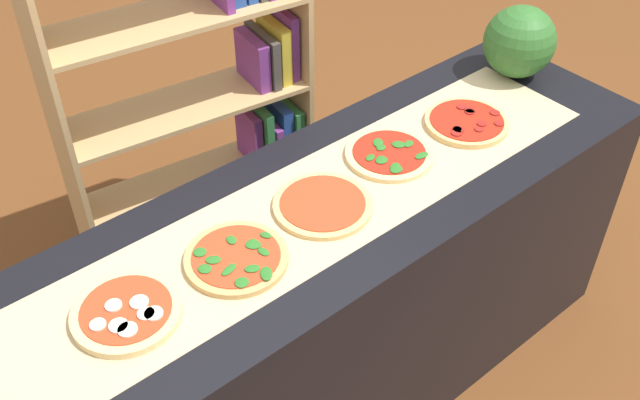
{
  "coord_description": "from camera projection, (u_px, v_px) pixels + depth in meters",
  "views": [
    {
      "loc": [
        -0.97,
        -1.16,
        2.21
      ],
      "look_at": [
        0.0,
        0.0,
        0.91
      ],
      "focal_mm": 41.19,
      "sensor_mm": 36.0,
      "label": 1
    }
  ],
  "objects": [
    {
      "name": "ground_plane",
      "position": [
        320.0,
        395.0,
        2.59
      ],
      "size": [
        12.0,
        12.0,
        0.0
      ],
      "primitive_type": "plane",
      "color": "brown"
    },
    {
      "name": "counter",
      "position": [
        320.0,
        312.0,
        2.3
      ],
      "size": [
        2.25,
        0.64,
        0.89
      ],
      "primitive_type": "cube",
      "color": "black",
      "rests_on": "ground_plane"
    },
    {
      "name": "parchment_paper",
      "position": [
        320.0,
        205.0,
        2.01
      ],
      "size": [
        1.85,
        0.39,
        0.0
      ],
      "primitive_type": "cube",
      "color": "tan",
      "rests_on": "counter"
    },
    {
      "name": "pizza_mozzarella_0",
      "position": [
        127.0,
        312.0,
        1.71
      ],
      "size": [
        0.26,
        0.26,
        0.03
      ],
      "color": "#E5C17F",
      "rests_on": "parchment_paper"
    },
    {
      "name": "pizza_spinach_1",
      "position": [
        236.0,
        258.0,
        1.84
      ],
      "size": [
        0.26,
        0.26,
        0.02
      ],
      "color": "tan",
      "rests_on": "parchment_paper"
    },
    {
      "name": "pizza_plain_2",
      "position": [
        323.0,
        205.0,
        2.0
      ],
      "size": [
        0.27,
        0.27,
        0.02
      ],
      "color": "#DBB26B",
      "rests_on": "parchment_paper"
    },
    {
      "name": "pizza_spinach_3",
      "position": [
        389.0,
        154.0,
        2.17
      ],
      "size": [
        0.26,
        0.26,
        0.02
      ],
      "color": "#E5C17F",
      "rests_on": "parchment_paper"
    },
    {
      "name": "pizza_pepperoni_4",
      "position": [
        465.0,
        122.0,
        2.3
      ],
      "size": [
        0.26,
        0.26,
        0.02
      ],
      "color": "#DBB26B",
      "rests_on": "parchment_paper"
    },
    {
      "name": "watermelon",
      "position": [
        519.0,
        42.0,
        2.46
      ],
      "size": [
        0.24,
        0.24,
        0.24
      ],
      "primitive_type": "sphere",
      "color": "#2D6628",
      "rests_on": "counter"
    },
    {
      "name": "bookshelf",
      "position": [
        220.0,
        93.0,
        2.75
      ],
      "size": [
        0.97,
        0.41,
        1.44
      ],
      "color": "tan",
      "rests_on": "ground_plane"
    }
  ]
}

